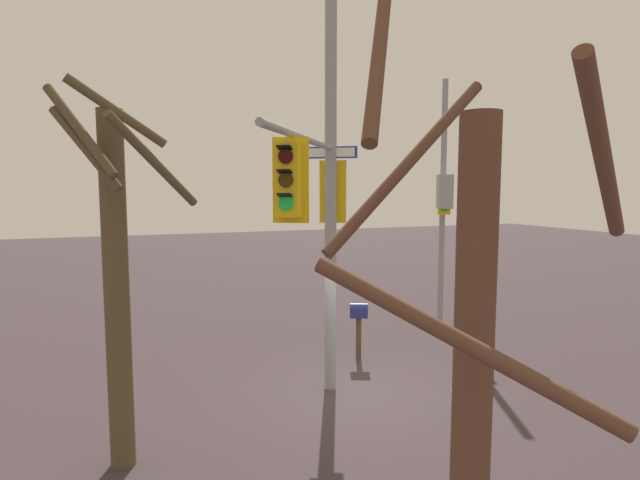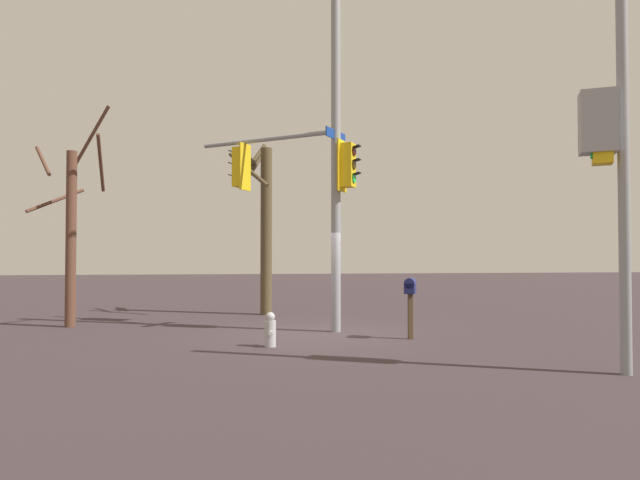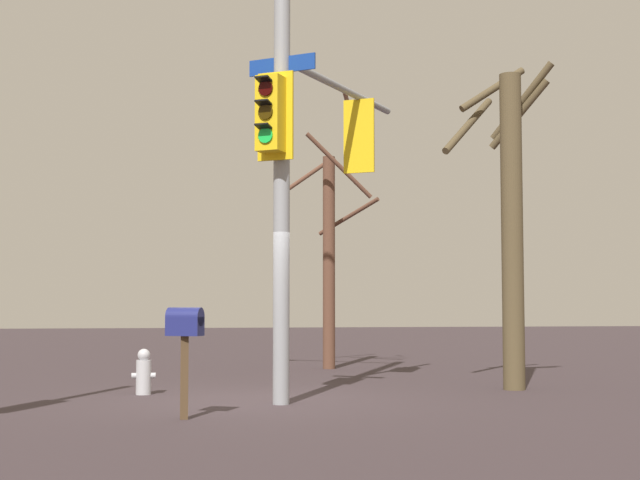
{
  "view_description": "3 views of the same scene",
  "coord_description": "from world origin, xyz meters",
  "px_view_note": "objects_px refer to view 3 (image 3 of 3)",
  "views": [
    {
      "loc": [
        -4.33,
        -9.22,
        4.25
      ],
      "look_at": [
        -0.63,
        0.32,
        3.22
      ],
      "focal_mm": 28.47,
      "sensor_mm": 36.0,
      "label": 1
    },
    {
      "loc": [
        13.39,
        -1.72,
        1.97
      ],
      "look_at": [
        -0.01,
        0.02,
        2.31
      ],
      "focal_mm": 30.84,
      "sensor_mm": 36.0,
      "label": 2
    },
    {
      "loc": [
        1.09,
        13.87,
        1.48
      ],
      "look_at": [
        -0.9,
        0.54,
        2.39
      ],
      "focal_mm": 51.83,
      "sensor_mm": 36.0,
      "label": 3
    }
  ],
  "objects_px": {
    "mailbox": "(185,331)",
    "bare_tree_across_street": "(510,214)",
    "bare_tree_behind_pole": "(331,247)",
    "fire_hydrant": "(144,373)"
  },
  "relations": [
    {
      "from": "fire_hydrant",
      "to": "bare_tree_across_street",
      "type": "distance_m",
      "value": 6.7
    },
    {
      "from": "fire_hydrant",
      "to": "bare_tree_across_street",
      "type": "xyz_separation_m",
      "value": [
        -6.16,
        0.04,
        2.64
      ]
    },
    {
      "from": "mailbox",
      "to": "bare_tree_across_street",
      "type": "bearing_deg",
      "value": 143.35
    },
    {
      "from": "mailbox",
      "to": "bare_tree_across_street",
      "type": "distance_m",
      "value": 6.66
    },
    {
      "from": "fire_hydrant",
      "to": "bare_tree_behind_pole",
      "type": "height_order",
      "value": "bare_tree_behind_pole"
    },
    {
      "from": "mailbox",
      "to": "bare_tree_behind_pole",
      "type": "bearing_deg",
      "value": -177.8
    },
    {
      "from": "bare_tree_across_street",
      "to": "bare_tree_behind_pole",
      "type": "bearing_deg",
      "value": -66.53
    },
    {
      "from": "fire_hydrant",
      "to": "bare_tree_across_street",
      "type": "height_order",
      "value": "bare_tree_across_street"
    },
    {
      "from": "bare_tree_behind_pole",
      "to": "bare_tree_across_street",
      "type": "distance_m",
      "value": 5.73
    },
    {
      "from": "bare_tree_across_street",
      "to": "fire_hydrant",
      "type": "bearing_deg",
      "value": -0.34
    }
  ]
}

